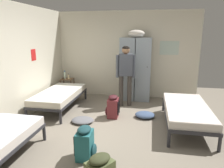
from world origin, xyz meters
TOP-DOWN VIEW (x-y plane):
  - ground_plane at (0.00, 0.00)m, footprint 8.26×8.26m
  - room_backdrop at (-1.16, 1.20)m, footprint 4.36×5.22m
  - locker_bank at (0.33, 2.30)m, footprint 0.90×0.55m
  - shelf_unit at (-1.82, 2.23)m, footprint 0.38×0.30m
  - bed_left_rear at (-1.57, 1.08)m, footprint 0.90×1.90m
  - bed_right at (1.57, 0.52)m, footprint 0.90×1.90m
  - person_traveler at (0.11, 1.65)m, footprint 0.51×0.28m
  - water_bottle at (-1.90, 2.25)m, footprint 0.07×0.07m
  - lotion_bottle at (-1.75, 2.19)m, footprint 0.05×0.05m
  - backpack_teal at (-0.20, -1.00)m, footprint 0.35×0.33m
  - backpack_maroon at (-0.08, 0.77)m, footprint 0.34×0.32m
  - clothes_pile_denim at (0.69, 0.88)m, footprint 0.47×0.40m
  - clothes_pile_grey at (-0.70, 0.34)m, footprint 0.51×0.44m

SIDE VIEW (x-z plane):
  - ground_plane at x=0.00m, z-range 0.00..0.00m
  - clothes_pile_grey at x=-0.70m, z-range 0.00..0.10m
  - clothes_pile_denim at x=0.69m, z-range 0.00..0.14m
  - backpack_teal at x=-0.20m, z-range -0.02..0.53m
  - backpack_maroon at x=-0.08m, z-range -0.02..0.53m
  - shelf_unit at x=-1.82m, z-range 0.06..0.63m
  - bed_left_rear at x=-1.57m, z-range 0.14..0.63m
  - bed_right at x=1.57m, z-range 0.14..0.63m
  - lotion_bottle at x=-1.75m, z-range 0.56..0.73m
  - water_bottle at x=-1.90m, z-range 0.56..0.81m
  - locker_bank at x=0.33m, z-range -0.07..2.00m
  - person_traveler at x=0.11m, z-range 0.17..1.82m
  - room_backdrop at x=-1.16m, z-range 0.00..2.63m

